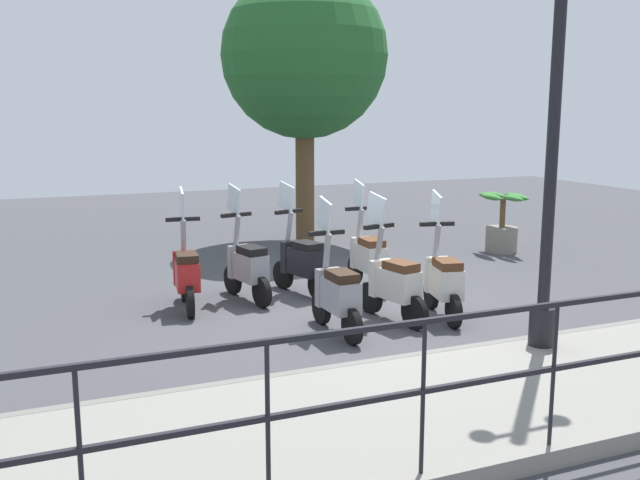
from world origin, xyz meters
TOP-DOWN VIEW (x-y plane):
  - ground_plane at (0.00, 0.00)m, footprint 28.00×28.00m
  - promenade_walkway at (-3.15, 0.00)m, footprint 2.20×20.00m
  - fence_railing at (-4.20, -0.00)m, footprint 0.04×16.03m
  - lamp_post_near at (-2.40, -0.88)m, footprint 0.26×0.90m
  - tree_distant at (4.76, -1.08)m, footprint 3.12×3.12m
  - potted_palm at (2.37, -3.94)m, footprint 1.06×0.66m
  - scooter_near_0 at (-0.76, -0.73)m, footprint 1.22×0.50m
  - scooter_near_1 at (-0.64, -0.10)m, footprint 1.22×0.49m
  - scooter_near_2 at (-0.83, 0.73)m, footprint 1.23×0.44m
  - scooter_far_0 at (0.86, -0.50)m, footprint 1.23×0.44m
  - scooter_far_1 at (0.96, 0.47)m, footprint 1.21×0.53m
  - scooter_far_2 at (0.94, 1.25)m, footprint 1.22×0.49m
  - scooter_far_3 at (0.83, 2.08)m, footprint 1.23×0.44m

SIDE VIEW (x-z plane):
  - ground_plane at x=0.00m, z-range 0.00..0.00m
  - promenade_walkway at x=-3.15m, z-range 0.00..0.15m
  - potted_palm at x=2.37m, z-range -0.08..0.97m
  - scooter_near_0 at x=-0.76m, z-range -0.29..1.25m
  - scooter_near_1 at x=-0.64m, z-range -0.29..1.25m
  - scooter_near_2 at x=-0.83m, z-range -0.29..1.25m
  - scooter_far_0 at x=0.86m, z-range -0.29..1.25m
  - scooter_far_1 at x=0.96m, z-range -0.29..1.25m
  - scooter_far_2 at x=0.94m, z-range -0.29..1.25m
  - scooter_far_3 at x=0.83m, z-range -0.29..1.25m
  - fence_railing at x=-4.20m, z-range 0.35..1.42m
  - lamp_post_near at x=-2.40m, z-range -0.10..4.45m
  - tree_distant at x=4.76m, z-range 0.96..6.04m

